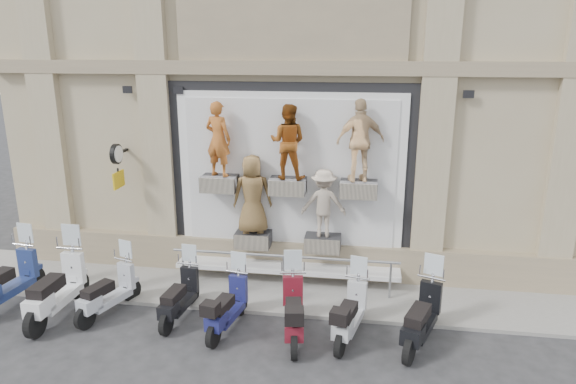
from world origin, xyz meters
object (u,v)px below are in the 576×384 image
scooter_g (350,304)px  scooter_h (423,306)px  scooter_c (107,282)px  clock_sign_bracket (117,160)px  scooter_d (179,287)px  scooter_f (293,301)px  scooter_e (227,297)px  scooter_a (6,270)px  scooter_b (55,277)px  guard_rail (284,275)px

scooter_g → scooter_h: 1.30m
scooter_c → scooter_h: (6.18, -0.17, 0.07)m
clock_sign_bracket → scooter_d: clock_sign_bracket is taller
scooter_f → scooter_g: bearing=-1.7°
scooter_e → scooter_g: size_ratio=0.98×
scooter_a → scooter_f: 6.09m
scooter_g → scooter_a: bearing=-168.6°
scooter_h → scooter_g: bearing=-159.8°
scooter_c → scooter_h: scooter_h is taller
scooter_a → scooter_c: size_ratio=1.14×
scooter_c → scooter_d: bearing=19.9°
scooter_b → scooter_g: scooter_b is taller
guard_rail → scooter_h: size_ratio=2.64×
scooter_b → scooter_c: size_ratio=1.23×
scooter_b → scooter_c: scooter_b is taller
scooter_c → scooter_g: 4.88m
clock_sign_bracket → scooter_b: 2.91m
guard_rail → scooter_d: (-1.89, -1.36, 0.23)m
scooter_e → scooter_d: bearing=175.6°
scooter_e → scooter_g: 2.33m
clock_sign_bracket → scooter_d: 3.44m
clock_sign_bracket → scooter_g: 6.14m
scooter_c → scooter_f: 3.85m
scooter_a → scooter_f: scooter_a is taller
scooter_b → scooter_e: size_ratio=1.24×
scooter_a → scooter_h: bearing=5.1°
scooter_a → scooter_c: bearing=6.0°
scooter_a → scooter_c: (2.25, -0.01, -0.10)m
scooter_d → scooter_h: scooter_h is taller
scooter_h → scooter_f: bearing=-156.2°
guard_rail → scooter_h: 3.23m
scooter_a → scooter_g: (7.13, -0.17, -0.10)m
guard_rail → scooter_e: 1.84m
clock_sign_bracket → scooter_b: (-0.44, -2.12, -1.93)m
guard_rail → scooter_c: scooter_c is taller
scooter_d → scooter_h: size_ratio=0.89×
scooter_e → scooter_f: scooter_f is taller
scooter_h → scooter_a: bearing=-160.5°
scooter_d → guard_rail: bearing=40.7°
clock_sign_bracket → scooter_h: clock_sign_bracket is taller
clock_sign_bracket → scooter_g: clock_sign_bracket is taller
scooter_d → scooter_f: scooter_f is taller
guard_rail → scooter_b: bearing=-159.1°
scooter_a → guard_rail: bearing=20.3°
guard_rail → scooter_d: size_ratio=2.98×
scooter_a → scooter_e: scooter_a is taller
scooter_b → scooter_h: (7.14, 0.07, -0.09)m
clock_sign_bracket → scooter_c: bearing=-74.5°
scooter_d → scooter_g: size_ratio=0.97×
clock_sign_bracket → scooter_e: clock_sign_bracket is taller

